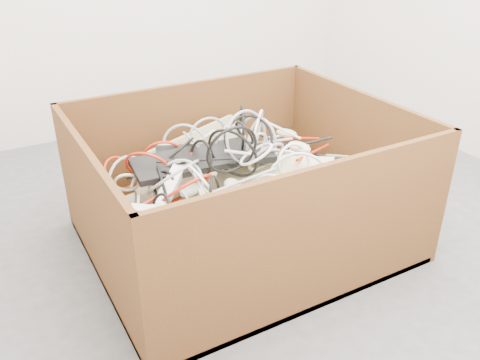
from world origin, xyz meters
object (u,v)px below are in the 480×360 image
cardboard_box (239,214)px  vga_plug (300,153)px  power_strip_right (173,215)px  power_strip_left (170,186)px

cardboard_box → vga_plug: bearing=3.3°
power_strip_right → vga_plug: (0.71, 0.21, 0.01)m
power_strip_left → vga_plug: bearing=-42.4°
power_strip_left → vga_plug: 0.65m
power_strip_left → power_strip_right: (-0.06, -0.17, -0.03)m
power_strip_left → power_strip_right: 0.18m
vga_plug → power_strip_right: bearing=-111.3°
cardboard_box → power_strip_left: size_ratio=4.79×
cardboard_box → power_strip_right: (-0.38, -0.19, 0.21)m
cardboard_box → power_strip_right: bearing=-152.9°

